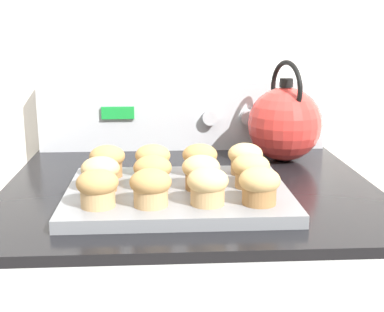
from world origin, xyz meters
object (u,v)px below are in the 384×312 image
(muffin_r0_c2, at_px, (208,185))
(muffin_r1_c2, at_px, (201,172))
(tea_kettle, at_px, (284,122))
(muffin_r2_c3, at_px, (245,158))
(muffin_r2_c1, at_px, (153,159))
(muffin_r2_c2, at_px, (200,159))
(muffin_r0_c3, at_px, (259,185))
(muffin_r1_c3, at_px, (251,170))
(muffin_pan, at_px, (178,194))
(muffin_r0_c0, at_px, (97,188))
(muffin_r2_c0, at_px, (107,160))
(muffin_r1_c1, at_px, (153,172))
(muffin_r1_c0, at_px, (100,173))
(muffin_r0_c1, at_px, (151,187))

(muffin_r0_c2, xyz_separation_m, muffin_r1_c2, (-0.00, 0.09, 0.00))
(tea_kettle, bearing_deg, muffin_r2_c3, -122.38)
(muffin_r1_c2, xyz_separation_m, muffin_r2_c1, (-0.09, 0.09, 0.00))
(muffin_r1_c2, xyz_separation_m, muffin_r2_c2, (0.00, 0.09, 0.00))
(muffin_r0_c3, xyz_separation_m, muffin_r1_c3, (0.00, 0.09, 0.00))
(muffin_pan, xyz_separation_m, muffin_r0_c0, (-0.13, -0.09, 0.04))
(muffin_r2_c1, bearing_deg, muffin_r2_c0, -178.82)
(muffin_r1_c1, distance_m, muffin_r1_c3, 0.18)
(muffin_r2_c0, bearing_deg, muffin_r1_c2, -27.38)
(muffin_r1_c1, bearing_deg, muffin_r2_c1, 90.41)
(muffin_r1_c1, height_order, muffin_r2_c2, same)
(muffin_r0_c0, relative_size, muffin_r1_c3, 1.00)
(muffin_pan, height_order, muffin_r1_c3, muffin_r1_c3)
(muffin_r0_c3, relative_size, muffin_r1_c1, 1.00)
(muffin_r0_c0, distance_m, muffin_r1_c0, 0.09)
(muffin_r0_c0, bearing_deg, muffin_r2_c1, 63.90)
(muffin_r1_c1, xyz_separation_m, muffin_r1_c3, (0.18, 0.00, 0.00))
(muffin_pan, xyz_separation_m, tea_kettle, (0.26, 0.28, 0.08))
(muffin_pan, relative_size, muffin_r2_c1, 5.81)
(muffin_r0_c0, distance_m, tea_kettle, 0.54)
(muffin_r0_c0, distance_m, muffin_r1_c3, 0.28)
(muffin_r0_c0, height_order, muffin_r1_c3, same)
(muffin_r0_c3, xyz_separation_m, muffin_r1_c0, (-0.27, 0.09, 0.00))
(muffin_r0_c1, height_order, muffin_r0_c2, same)
(muffin_r1_c1, height_order, muffin_r2_c3, same)
(muffin_r0_c0, bearing_deg, muffin_r2_c2, 44.72)
(muffin_r2_c3, bearing_deg, muffin_r2_c1, -179.72)
(muffin_r0_c2, height_order, tea_kettle, tea_kettle)
(muffin_r0_c0, bearing_deg, muffin_r0_c2, 0.28)
(muffin_r2_c3, bearing_deg, muffin_r1_c0, -161.18)
(muffin_r0_c2, bearing_deg, muffin_r2_c2, 89.88)
(muffin_r0_c2, height_order, muffin_r1_c2, same)
(muffin_r2_c0, distance_m, muffin_r2_c2, 0.18)
(muffin_r0_c3, bearing_deg, muffin_r2_c2, 115.30)
(muffin_r1_c0, relative_size, muffin_r1_c2, 1.00)
(muffin_r2_c3, bearing_deg, muffin_pan, -146.41)
(muffin_r0_c2, bearing_deg, muffin_r0_c0, -179.72)
(muffin_r2_c3, bearing_deg, muffin_r0_c2, -116.85)
(muffin_r1_c2, bearing_deg, muffin_r2_c2, 87.03)
(muffin_r2_c1, distance_m, tea_kettle, 0.36)
(muffin_r0_c2, distance_m, muffin_r1_c0, 0.20)
(muffin_r0_c3, xyz_separation_m, tea_kettle, (0.13, 0.37, 0.04))
(muffin_r2_c1, bearing_deg, muffin_r0_c3, -45.55)
(muffin_r0_c2, bearing_deg, tea_kettle, 60.23)
(muffin_r1_c0, xyz_separation_m, tea_kettle, (0.40, 0.28, 0.04))
(muffin_r0_c0, relative_size, muffin_r2_c3, 1.00)
(muffin_r2_c1, height_order, muffin_r2_c2, same)
(muffin_pan, bearing_deg, muffin_r2_c3, 33.59)
(muffin_r1_c0, relative_size, muffin_r2_c0, 1.00)
(muffin_r0_c3, bearing_deg, muffin_r1_c0, 161.85)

